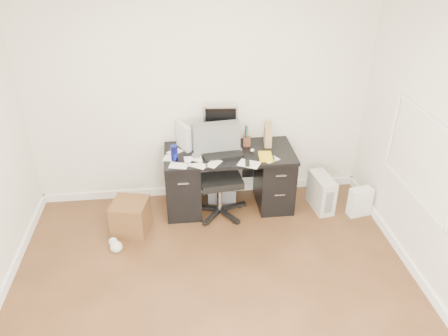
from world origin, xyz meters
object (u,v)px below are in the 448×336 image
at_px(desk, 229,178).
at_px(office_chair, 219,174).
at_px(pc_tower, 321,192).
at_px(keyboard, 223,155).
at_px(lcd_monitor, 221,125).
at_px(wicker_basket, 131,217).

distance_m(desk, office_chair, 0.24).
xyz_separation_m(desk, pc_tower, (1.10, -0.16, -0.18)).
bearing_deg(office_chair, pc_tower, -7.41).
height_order(keyboard, office_chair, office_chair).
xyz_separation_m(desk, keyboard, (-0.08, -0.10, 0.36)).
distance_m(keyboard, pc_tower, 1.31).
xyz_separation_m(lcd_monitor, pc_tower, (1.18, -0.35, -0.79)).
distance_m(lcd_monitor, pc_tower, 1.46).
xyz_separation_m(lcd_monitor, wicker_basket, (-1.08, -0.55, -0.81)).
bearing_deg(pc_tower, wicker_basket, 177.69).
bearing_deg(desk, wicker_basket, -162.64).
relative_size(desk, pc_tower, 3.45).
distance_m(desk, lcd_monitor, 0.64).
distance_m(keyboard, office_chair, 0.22).
height_order(keyboard, pc_tower, keyboard).
height_order(office_chair, wicker_basket, office_chair).
relative_size(desk, office_chair, 1.37).
relative_size(pc_tower, wicker_basket, 1.15).
bearing_deg(desk, lcd_monitor, 112.43).
bearing_deg(desk, pc_tower, -8.24).
bearing_deg(keyboard, office_chair, -150.89).
height_order(lcd_monitor, wicker_basket, lcd_monitor).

